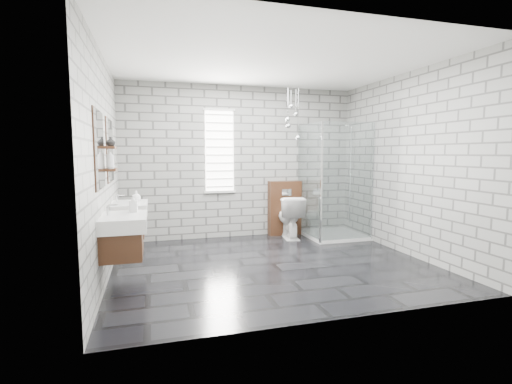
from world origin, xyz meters
name	(u,v)px	position (x,y,z in m)	size (l,w,h in m)	color
floor	(272,264)	(0.00, 0.00, -0.01)	(4.20, 3.60, 0.02)	black
ceiling	(273,61)	(0.00, 0.00, 2.71)	(4.20, 3.60, 0.02)	white
wall_back	(241,162)	(0.00, 1.81, 1.35)	(4.20, 0.02, 2.70)	gray
wall_front	(338,172)	(0.00, -1.81, 1.35)	(4.20, 0.02, 2.70)	gray
wall_left	(104,167)	(-2.11, 0.00, 1.35)	(0.02, 3.60, 2.70)	gray
wall_right	(407,164)	(2.11, 0.00, 1.35)	(0.02, 3.60, 2.70)	gray
vanity_left	(120,224)	(-1.91, -0.55, 0.76)	(0.47, 0.70, 1.57)	#442615
vanity_right	(126,210)	(-1.91, 0.51, 0.76)	(0.47, 0.70, 1.57)	#442615
shelf_lower	(111,170)	(-2.03, -0.05, 1.32)	(0.14, 0.30, 0.03)	#442615
shelf_upper	(110,147)	(-2.03, -0.05, 1.58)	(0.14, 0.30, 0.03)	#442615
window	(219,151)	(-0.40, 1.78, 1.55)	(0.56, 0.05, 1.48)	white
cistern_panel	(285,208)	(0.80, 1.70, 0.50)	(0.60, 0.20, 1.00)	#442615
flush_plate	(287,192)	(0.80, 1.60, 0.80)	(0.18, 0.01, 0.12)	silver
shower_enclosure	(332,210)	(1.50, 1.18, 0.50)	(1.00, 1.00, 2.03)	white
pendant_cluster	(292,120)	(0.80, 1.37, 2.08)	(0.29, 0.22, 0.96)	silver
toilet	(289,217)	(0.80, 1.44, 0.38)	(0.42, 0.74, 0.76)	white
soap_bottle_a	(133,203)	(-1.77, -0.34, 0.95)	(0.09, 0.09, 0.19)	#B2B2B2
soap_bottle_b	(136,196)	(-1.78, 0.61, 0.92)	(0.12, 0.12, 0.15)	#B2B2B2
soap_bottle_c	(110,159)	(-2.02, -0.16, 1.45)	(0.09, 0.09, 0.23)	#B2B2B2
vase	(111,142)	(-2.02, -0.02, 1.65)	(0.11, 0.11, 0.11)	#B2B2B2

